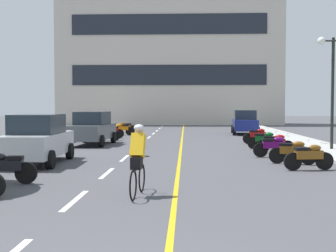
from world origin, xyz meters
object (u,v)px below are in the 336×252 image
Objects in this scene: parked_car_mid at (93,128)px; motorcycle_8 at (258,135)px; motorcycle_10 at (111,131)px; motorcycle_11 at (122,129)px; motorcycle_9 at (107,133)px; cyclist_rider at (138,158)px; parked_car_far at (245,122)px; motorcycle_7 at (265,140)px; motorcycle_4 at (293,151)px; street_lamp_mid at (333,67)px; parked_car_near at (38,139)px; motorcycle_5 at (274,146)px; motorcycle_12 at (125,127)px; motorcycle_2 at (5,167)px; motorcycle_3 at (309,156)px; motorcycle_6 at (275,143)px.

parked_car_mid is 2.53× the size of motorcycle_8.
motorcycle_10 is 0.98× the size of motorcycle_11.
cyclist_rider reaches higher than motorcycle_9.
parked_car_far is at bearing 34.99° from motorcycle_9.
motorcycle_7 and motorcycle_11 have the same top height.
street_lamp_mid is at bearing 58.10° from motorcycle_4.
parked_car_mid is at bearing 87.52° from parked_car_near.
parked_car_mid is 10.41m from motorcycle_5.
motorcycle_4 is at bearing -64.39° from motorcycle_12.
street_lamp_mid is at bearing 37.90° from motorcycle_2.
parked_car_near reaches higher than cyclist_rider.
motorcycle_5 is 1.02× the size of motorcycle_12.
motorcycle_3 and motorcycle_10 have the same top height.
motorcycle_8 is at bearing 43.22° from parked_car_near.
motorcycle_4 is at bearing -40.54° from parked_car_mid.
parked_car_mid is 14.09m from cyclist_rider.
street_lamp_mid is 4.59m from motorcycle_6.
motorcycle_5 is (9.13, 2.33, -0.44)m from parked_car_near.
motorcycle_12 is 24.19m from cyclist_rider.
parked_car_mid is 10.01m from motorcycle_6.
motorcycle_11 is (-8.71, 6.76, 0.00)m from motorcycle_8.
parked_car_mid reaches higher than motorcycle_3.
parked_car_near is 7.08m from cyclist_rider.
motorcycle_10 is (-0.04, 17.13, 0.00)m from motorcycle_2.
motorcycle_6 is (8.94, 8.14, 0.00)m from motorcycle_2.
motorcycle_4 is at bearing -55.06° from motorcycle_10.
motorcycle_3 is (9.20, -9.22, -0.44)m from parked_car_mid.
cyclist_rider reaches higher than motorcycle_4.
street_lamp_mid is 3.16× the size of motorcycle_4.
parked_car_near reaches higher than motorcycle_11.
parked_car_far is (9.92, 17.34, 0.00)m from parked_car_near.
motorcycle_7 is at bearing 90.27° from motorcycle_4.
parked_car_near is at bearing -165.65° from motorcycle_5.
motorcycle_2 is 1.03× the size of motorcycle_4.
motorcycle_3 and motorcycle_5 have the same top height.
street_lamp_mid is 3.18× the size of motorcycle_7.
motorcycle_6 is at bearing -85.64° from motorcycle_7.
motorcycle_4 is 5.51m from motorcycle_7.
street_lamp_mid is at bearing 19.97° from motorcycle_6.
parked_car_mid is 2.58× the size of motorcycle_12.
motorcycle_6 is 0.98× the size of motorcycle_8.
parked_car_far is 23.62m from cyclist_rider.
motorcycle_5 is at bearing -58.17° from motorcycle_11.
parked_car_mid reaches higher than motorcycle_6.
motorcycle_2 is at bearing -89.87° from motorcycle_10.
parked_car_near reaches higher than motorcycle_6.
parked_car_near reaches higher than motorcycle_3.
motorcycle_6 is at bearing 61.42° from cyclist_rider.
motorcycle_9 is 0.96× the size of motorcycle_11.
street_lamp_mid is at bearing -33.98° from motorcycle_10.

